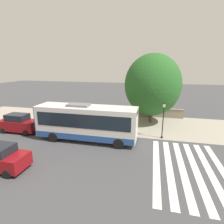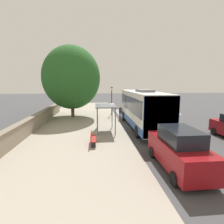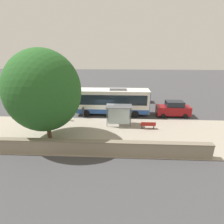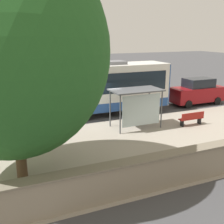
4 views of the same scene
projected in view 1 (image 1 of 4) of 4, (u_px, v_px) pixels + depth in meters
ground_plane at (101, 134)px, 19.71m from camera, size 120.00×120.00×0.00m
sidewalk_plaza at (110, 122)px, 23.94m from camera, size 9.00×44.00×0.02m
crosswalk_stripes at (189, 169)px, 13.15m from camera, size 9.00×5.25×0.01m
stone_wall at (116, 110)px, 27.58m from camera, size 0.60×20.00×1.35m
bus at (86, 122)px, 17.71m from camera, size 2.66×10.21×3.81m
bus_shelter at (90, 112)px, 21.49m from camera, size 1.79×3.11×2.42m
pedestrian at (127, 129)px, 18.58m from camera, size 0.34×0.22×1.68m
bench at (69, 119)px, 23.56m from camera, size 0.40×1.72×0.88m
street_lamp_near at (163, 117)px, 18.07m from camera, size 0.28×0.28×3.91m
shade_tree at (153, 85)px, 22.57m from camera, size 7.22×7.22×9.05m
parked_car_behind_bus at (19, 123)px, 20.15m from camera, size 1.91×4.53×2.16m
parked_car_far_lane at (0, 158)px, 12.89m from camera, size 1.96×4.00×1.92m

